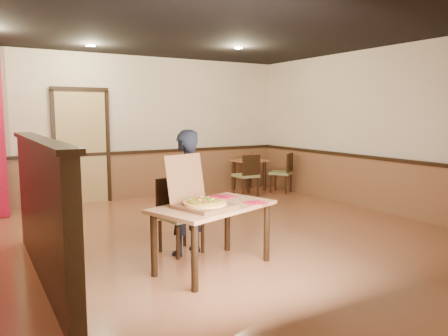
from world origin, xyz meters
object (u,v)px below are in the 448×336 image
object	(u,v)px
main_table	(213,215)
side_chair_right	(284,171)
side_chair_left	(248,174)
pizza_box	(201,201)
side_table	(249,167)
diner_chair	(178,212)
condiment	(251,156)
diner	(185,193)

from	to	relation	value
main_table	side_chair_right	bearing A→B (deg)	24.36
main_table	side_chair_right	xyz separation A→B (m)	(3.53, 3.27, -0.14)
side_chair_left	pizza_box	distance (m)	4.32
side_table	side_chair_left	bearing A→B (deg)	-126.19
diner_chair	side_chair_right	bearing A→B (deg)	23.74
condiment	diner	bearing A→B (deg)	-133.89
diner_chair	condiment	size ratio (longest dim) A/B	5.65
diner_chair	side_table	world-z (taller)	diner_chair
side_chair_left	condiment	bearing A→B (deg)	-129.97
diner_chair	diner	distance (m)	0.29
diner	main_table	bearing A→B (deg)	76.88
diner_chair	side_chair_right	xyz separation A→B (m)	(3.61, 2.52, -0.03)
side_chair_right	condiment	size ratio (longest dim) A/B	5.29
side_chair_left	side_chair_right	distance (m)	0.94
main_table	diner	size ratio (longest dim) A/B	1.00
side_table	condiment	size ratio (longest dim) A/B	4.44
condiment	pizza_box	bearing A→B (deg)	-129.85
main_table	diner	world-z (taller)	diner
side_chair_left	side_table	bearing A→B (deg)	-126.81
main_table	side_table	size ratio (longest dim) A/B	2.10
diner_chair	diner	xyz separation A→B (m)	(0.04, -0.14, 0.26)
side_table	diner_chair	bearing A→B (deg)	-135.04
main_table	condiment	distance (m)	4.98
side_chair_right	pizza_box	size ratio (longest dim) A/B	1.17
main_table	side_table	xyz separation A→B (m)	(3.04, 3.87, -0.09)
main_table	side_chair_left	size ratio (longest dim) A/B	1.73
side_chair_right	main_table	bearing A→B (deg)	7.31
side_chair_left	main_table	bearing A→B (deg)	50.79
side_table	side_chair_right	bearing A→B (deg)	-51.02
main_table	side_chair_right	size ratio (longest dim) A/B	1.76
side_chair_left	side_table	xyz separation A→B (m)	(0.45, 0.61, 0.04)
side_chair_left	diner_chair	bearing A→B (deg)	42.51
main_table	condiment	bearing A→B (deg)	32.89
diner_chair	pizza_box	bearing A→B (deg)	-107.61
condiment	side_chair_right	bearing A→B (deg)	-55.67
pizza_box	diner	bearing A→B (deg)	62.29
diner_chair	side_chair_left	world-z (taller)	diner_chair
pizza_box	side_table	bearing A→B (deg)	34.00
side_table	condiment	bearing A→B (deg)	12.25
side_table	pizza_box	xyz separation A→B (m)	(-3.22, -3.92, 0.27)
side_chair_right	pizza_box	xyz separation A→B (m)	(-3.70, -3.32, 0.31)
main_table	side_chair_left	bearing A→B (deg)	33.01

